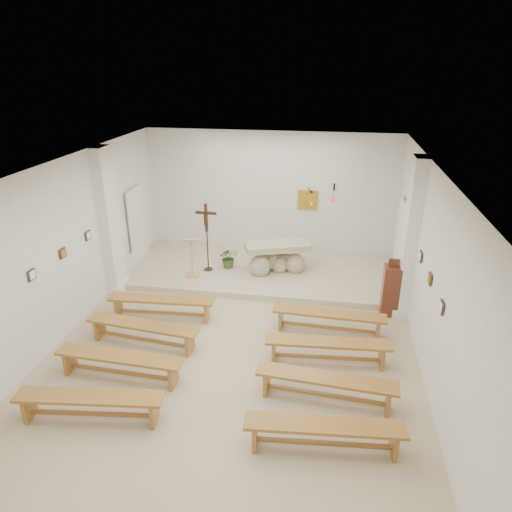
% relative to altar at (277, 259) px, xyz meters
% --- Properties ---
extents(ground, '(7.00, 10.00, 0.00)m').
position_rel_altar_xyz_m(ground, '(-0.41, -3.40, -0.48)').
color(ground, '#C7B790').
rests_on(ground, ground).
extents(wall_left, '(0.02, 10.00, 3.50)m').
position_rel_altar_xyz_m(wall_left, '(-3.90, -3.40, 1.27)').
color(wall_left, white).
rests_on(wall_left, ground).
extents(wall_right, '(0.02, 10.00, 3.50)m').
position_rel_altar_xyz_m(wall_right, '(3.08, -3.40, 1.27)').
color(wall_right, white).
rests_on(wall_right, ground).
extents(wall_back, '(7.00, 0.02, 3.50)m').
position_rel_altar_xyz_m(wall_back, '(-0.41, 1.59, 1.27)').
color(wall_back, white).
rests_on(wall_back, ground).
extents(ceiling, '(7.00, 10.00, 0.02)m').
position_rel_altar_xyz_m(ceiling, '(-0.41, -3.40, 3.01)').
color(ceiling, silver).
rests_on(ceiling, wall_back).
extents(sanctuary_platform, '(6.98, 3.00, 0.15)m').
position_rel_altar_xyz_m(sanctuary_platform, '(-0.41, 0.10, -0.40)').
color(sanctuary_platform, beige).
rests_on(sanctuary_platform, ground).
extents(pilaster_left, '(0.26, 0.55, 3.50)m').
position_rel_altar_xyz_m(pilaster_left, '(-3.78, -1.40, 1.27)').
color(pilaster_left, white).
rests_on(pilaster_left, ground).
extents(pilaster_right, '(0.26, 0.55, 3.50)m').
position_rel_altar_xyz_m(pilaster_right, '(2.96, -1.40, 1.27)').
color(pilaster_right, white).
rests_on(pilaster_right, ground).
extents(gold_wall_relief, '(0.55, 0.04, 0.55)m').
position_rel_altar_xyz_m(gold_wall_relief, '(0.64, 1.56, 1.17)').
color(gold_wall_relief, gold).
rests_on(gold_wall_relief, wall_back).
extents(sanctuary_lamp, '(0.11, 0.36, 0.44)m').
position_rel_altar_xyz_m(sanctuary_lamp, '(1.34, 1.31, 1.33)').
color(sanctuary_lamp, black).
rests_on(sanctuary_lamp, wall_back).
extents(station_frame_left_front, '(0.03, 0.20, 0.20)m').
position_rel_altar_xyz_m(station_frame_left_front, '(-3.88, -4.20, 1.24)').
color(station_frame_left_front, '#41291C').
rests_on(station_frame_left_front, wall_left).
extents(station_frame_left_mid, '(0.03, 0.20, 0.20)m').
position_rel_altar_xyz_m(station_frame_left_mid, '(-3.88, -3.20, 1.24)').
color(station_frame_left_mid, '#41291C').
rests_on(station_frame_left_mid, wall_left).
extents(station_frame_left_rear, '(0.03, 0.20, 0.20)m').
position_rel_altar_xyz_m(station_frame_left_rear, '(-3.88, -2.20, 1.24)').
color(station_frame_left_rear, '#41291C').
rests_on(station_frame_left_rear, wall_left).
extents(station_frame_right_front, '(0.03, 0.20, 0.20)m').
position_rel_altar_xyz_m(station_frame_right_front, '(3.06, -4.20, 1.24)').
color(station_frame_right_front, '#41291C').
rests_on(station_frame_right_front, wall_right).
extents(station_frame_right_mid, '(0.03, 0.20, 0.20)m').
position_rel_altar_xyz_m(station_frame_right_mid, '(3.06, -3.20, 1.24)').
color(station_frame_right_mid, '#41291C').
rests_on(station_frame_right_mid, wall_right).
extents(station_frame_right_rear, '(0.03, 0.20, 0.20)m').
position_rel_altar_xyz_m(station_frame_right_rear, '(3.06, -2.20, 1.24)').
color(station_frame_right_rear, '#41291C').
rests_on(station_frame_right_rear, wall_right).
extents(radiator_left, '(0.10, 0.85, 0.52)m').
position_rel_altar_xyz_m(radiator_left, '(-3.84, -0.70, -0.21)').
color(radiator_left, silver).
rests_on(radiator_left, ground).
extents(radiator_right, '(0.10, 0.85, 0.52)m').
position_rel_altar_xyz_m(radiator_right, '(3.02, -0.70, -0.21)').
color(radiator_right, silver).
rests_on(radiator_right, ground).
extents(altar, '(1.77, 1.14, 0.85)m').
position_rel_altar_xyz_m(altar, '(0.00, 0.00, 0.00)').
color(altar, '#BCB290').
rests_on(altar, sanctuary_platform).
extents(lectern, '(0.42, 0.37, 1.05)m').
position_rel_altar_xyz_m(lectern, '(-2.08, -0.64, 0.19)').
color(lectern, tan).
rests_on(lectern, sanctuary_platform).
extents(crucifix_stand, '(0.55, 0.24, 1.81)m').
position_rel_altar_xyz_m(crucifix_stand, '(-1.78, -0.22, 0.72)').
color(crucifix_stand, '#391E12').
rests_on(crucifix_stand, sanctuary_platform).
extents(potted_plant, '(0.62, 0.58, 0.56)m').
position_rel_altar_xyz_m(potted_plant, '(-1.28, 0.03, -0.05)').
color(potted_plant, '#325923').
rests_on(potted_plant, sanctuary_platform).
extents(donation_pedestal, '(0.36, 0.36, 1.34)m').
position_rel_altar_xyz_m(donation_pedestal, '(2.69, -1.50, 0.11)').
color(donation_pedestal, '#5F271B').
rests_on(donation_pedestal, ground).
extents(bench_left_front, '(2.32, 0.50, 0.49)m').
position_rel_altar_xyz_m(bench_left_front, '(-2.20, -2.50, -0.11)').
color(bench_left_front, '#A16F2E').
rests_on(bench_left_front, ground).
extents(bench_right_front, '(2.31, 0.46, 0.49)m').
position_rel_altar_xyz_m(bench_right_front, '(1.39, -2.50, -0.11)').
color(bench_right_front, '#A16F2E').
rests_on(bench_right_front, ground).
extents(bench_left_second, '(2.33, 0.63, 0.49)m').
position_rel_altar_xyz_m(bench_left_second, '(-2.20, -3.55, -0.11)').
color(bench_left_second, '#A16F2E').
rests_on(bench_left_second, ground).
extents(bench_right_second, '(2.32, 0.52, 0.49)m').
position_rel_altar_xyz_m(bench_right_second, '(1.39, -3.55, -0.11)').
color(bench_right_second, '#A16F2E').
rests_on(bench_right_second, ground).
extents(bench_left_third, '(2.31, 0.47, 0.49)m').
position_rel_altar_xyz_m(bench_left_third, '(-2.20, -4.60, -0.11)').
color(bench_left_third, '#A16F2E').
rests_on(bench_left_third, ground).
extents(bench_right_third, '(2.32, 0.54, 0.49)m').
position_rel_altar_xyz_m(bench_right_third, '(1.39, -4.60, -0.11)').
color(bench_right_third, '#A16F2E').
rests_on(bench_right_third, ground).
extents(bench_left_fourth, '(2.33, 0.63, 0.49)m').
position_rel_altar_xyz_m(bench_left_fourth, '(-2.20, -5.65, -0.11)').
color(bench_left_fourth, '#A16F2E').
rests_on(bench_left_fourth, ground).
extents(bench_right_fourth, '(2.32, 0.56, 0.49)m').
position_rel_altar_xyz_m(bench_right_fourth, '(1.39, -5.65, -0.11)').
color(bench_right_fourth, '#A16F2E').
rests_on(bench_right_fourth, ground).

